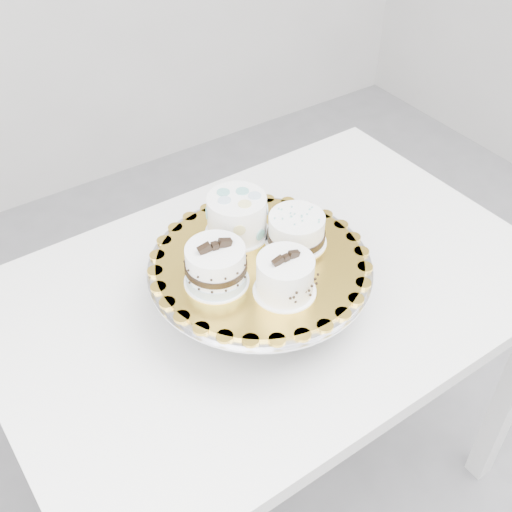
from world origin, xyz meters
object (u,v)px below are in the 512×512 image
cake_board (260,261)px  cake_dots (237,215)px  table (270,315)px  cake_stand (260,276)px  cake_banded (216,267)px  cake_swirl (285,277)px  cake_ribbon (297,230)px

cake_board → cake_dots: (0.01, 0.09, 0.04)m
table → cake_stand: (-0.05, -0.04, 0.17)m
cake_banded → cake_swirl: bearing=-36.9°
cake_stand → cake_board: cake_board is taller
table → cake_board: size_ratio=2.94×
cake_dots → cake_ribbon: size_ratio=1.10×
table → cake_swirl: size_ratio=10.19×
table → cake_dots: cake_dots is taller
cake_dots → cake_ribbon: cake_dots is taller
cake_banded → cake_ribbon: cake_banded is taller
cake_dots → cake_ribbon: 0.12m
cake_ribbon → cake_dots: bearing=153.4°
cake_board → cake_ribbon: 0.09m
table → cake_banded: 0.29m
cake_banded → cake_dots: (0.10, 0.09, 0.01)m
table → cake_board: bearing=-145.9°
cake_stand → cake_ribbon: size_ratio=3.07×
cake_stand → cake_dots: bearing=84.6°
cake_stand → cake_banded: 0.12m
cake_stand → cake_ribbon: 0.11m
cake_banded → cake_ribbon: (0.18, 0.01, -0.01)m
cake_ribbon → cake_banded: bearing=-156.0°
cake_swirl → cake_banded: size_ratio=0.93×
cake_board → cake_ribbon: cake_ribbon is taller
cake_banded → cake_dots: bearing=51.2°
cake_board → cake_ribbon: bearing=3.6°
cake_dots → table: bearing=-76.2°
cake_board → cake_dots: cake_dots is taller
cake_stand → cake_swirl: bearing=-96.2°
table → cake_ribbon: (0.04, -0.03, 0.24)m
table → cake_board: 0.21m
cake_board → cake_banded: bearing=-177.9°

